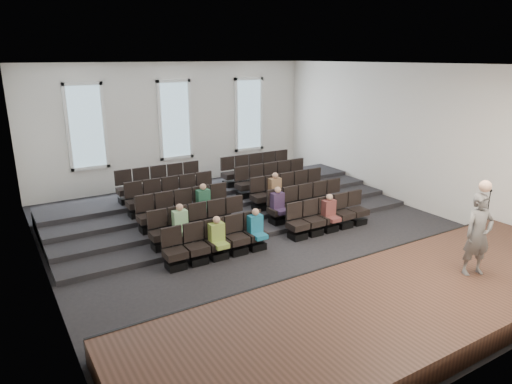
% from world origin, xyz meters
% --- Properties ---
extents(ground, '(14.00, 14.00, 0.00)m').
position_xyz_m(ground, '(0.00, 0.00, 0.00)').
color(ground, black).
rests_on(ground, ground).
extents(ceiling, '(12.00, 14.00, 0.02)m').
position_xyz_m(ceiling, '(0.00, 0.00, 5.01)').
color(ceiling, white).
rests_on(ceiling, ground).
extents(wall_back, '(12.00, 0.04, 5.00)m').
position_xyz_m(wall_back, '(0.00, 7.02, 2.50)').
color(wall_back, white).
rests_on(wall_back, ground).
extents(wall_front, '(12.00, 0.04, 5.00)m').
position_xyz_m(wall_front, '(0.00, -7.02, 2.50)').
color(wall_front, white).
rests_on(wall_front, ground).
extents(wall_left, '(0.04, 14.00, 5.00)m').
position_xyz_m(wall_left, '(-6.02, 0.00, 2.50)').
color(wall_left, white).
rests_on(wall_left, ground).
extents(wall_right, '(0.04, 14.00, 5.00)m').
position_xyz_m(wall_right, '(6.02, 0.00, 2.50)').
color(wall_right, white).
rests_on(wall_right, ground).
extents(stage, '(11.80, 3.60, 0.50)m').
position_xyz_m(stage, '(0.00, -5.10, 0.25)').
color(stage, '#472A1E').
rests_on(stage, ground).
extents(stage_lip, '(11.80, 0.06, 0.52)m').
position_xyz_m(stage_lip, '(0.00, -3.33, 0.25)').
color(stage_lip, black).
rests_on(stage_lip, ground).
extents(risers, '(11.80, 4.80, 0.60)m').
position_xyz_m(risers, '(0.00, 3.17, 0.20)').
color(risers, black).
rests_on(risers, ground).
extents(seating_rows, '(6.80, 4.70, 1.67)m').
position_xyz_m(seating_rows, '(-0.00, 1.54, 0.68)').
color(seating_rows, black).
rests_on(seating_rows, ground).
extents(windows, '(8.44, 0.10, 3.24)m').
position_xyz_m(windows, '(0.00, 6.95, 2.70)').
color(windows, white).
rests_on(windows, wall_back).
extents(audience, '(4.85, 2.64, 1.10)m').
position_xyz_m(audience, '(-0.36, 0.30, 0.81)').
color(audience, '#8BA843').
rests_on(audience, seating_rows).
extents(speaker, '(0.79, 0.64, 1.89)m').
position_xyz_m(speaker, '(2.17, -5.29, 1.44)').
color(speaker, '#5C5A57').
rests_on(speaker, stage).
extents(mic_stand, '(0.26, 0.26, 1.57)m').
position_xyz_m(mic_stand, '(3.67, -4.54, 0.97)').
color(mic_stand, black).
rests_on(mic_stand, stage).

